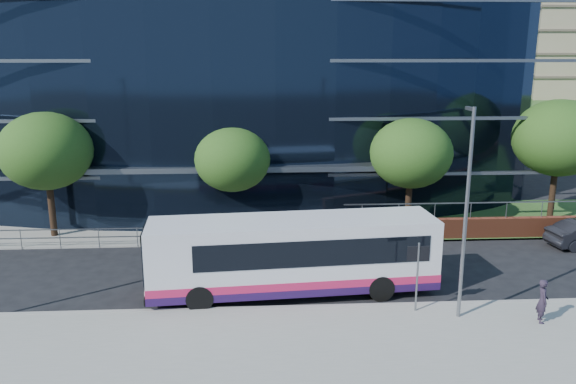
{
  "coord_description": "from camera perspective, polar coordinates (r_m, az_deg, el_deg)",
  "views": [
    {
      "loc": [
        -1.66,
        -21.58,
        9.93
      ],
      "look_at": [
        0.03,
        8.0,
        2.66
      ],
      "focal_mm": 35.0,
      "sensor_mm": 36.0,
      "label": 1
    }
  ],
  "objects": [
    {
      "name": "streetlight_east",
      "position": [
        21.57,
        17.65,
        -1.61
      ],
      "size": [
        0.15,
        0.77,
        8.0
      ],
      "color": "slate",
      "rests_on": "pavement_near"
    },
    {
      "name": "kerb",
      "position": [
        22.87,
        1.23,
        -11.71
      ],
      "size": [
        80.0,
        0.25,
        0.16
      ],
      "primitive_type": "cube",
      "color": "gray",
      "rests_on": "ground"
    },
    {
      "name": "tree_dist_e",
      "position": [
        66.93,
        19.5,
        8.39
      ],
      "size": [
        4.62,
        4.62,
        6.51
      ],
      "color": "black",
      "rests_on": "ground"
    },
    {
      "name": "glass_office",
      "position": [
        42.54,
        -6.55,
        11.1
      ],
      "size": [
        44.0,
        23.1,
        16.0
      ],
      "color": "black",
      "rests_on": "ground"
    },
    {
      "name": "apartment_block",
      "position": [
        85.69,
        20.46,
        13.74
      ],
      "size": [
        60.0,
        42.0,
        30.0
      ],
      "color": "#2D511E",
      "rests_on": "ground"
    },
    {
      "name": "tree_far_a",
      "position": [
        33.0,
        -23.38,
        3.83
      ],
      "size": [
        4.95,
        4.95,
        6.98
      ],
      "color": "black",
      "rests_on": "ground"
    },
    {
      "name": "city_bus",
      "position": [
        23.77,
        0.79,
        -6.37
      ],
      "size": [
        12.26,
        3.73,
        3.27
      ],
      "rotation": [
        0.0,
        0.0,
        0.08
      ],
      "color": "silver",
      "rests_on": "ground"
    },
    {
      "name": "tree_far_d",
      "position": [
        36.49,
        25.81,
        4.96
      ],
      "size": [
        5.28,
        5.28,
        7.44
      ],
      "color": "black",
      "rests_on": "ground"
    },
    {
      "name": "guard_railings",
      "position": [
        30.66,
        -15.09,
        -3.98
      ],
      "size": [
        24.0,
        0.05,
        1.1
      ],
      "color": "slate",
      "rests_on": "ground"
    },
    {
      "name": "pavement_near",
      "position": [
        19.36,
        2.2,
        -16.82
      ],
      "size": [
        80.0,
        8.0,
        0.15
      ],
      "primitive_type": "cube",
      "color": "gray",
      "rests_on": "ground"
    },
    {
      "name": "street_sign",
      "position": [
        22.32,
        13.06,
        -6.98
      ],
      "size": [
        0.85,
        0.09,
        2.8
      ],
      "color": "slate",
      "rests_on": "pavement_near"
    },
    {
      "name": "yellow_line_inner",
      "position": [
        23.22,
        1.16,
        -11.51
      ],
      "size": [
        80.0,
        0.08,
        0.01
      ],
      "primitive_type": "cube",
      "color": "gold",
      "rests_on": "ground"
    },
    {
      "name": "yellow_line_outer",
      "position": [
        23.08,
        1.19,
        -11.67
      ],
      "size": [
        80.0,
        0.08,
        0.01
      ],
      "primitive_type": "cube",
      "color": "gold",
      "rests_on": "ground"
    },
    {
      "name": "tree_far_b",
      "position": [
        31.63,
        -5.66,
        3.31
      ],
      "size": [
        4.29,
        4.29,
        6.05
      ],
      "color": "black",
      "rests_on": "ground"
    },
    {
      "name": "pedestrian",
      "position": [
        23.33,
        24.44,
        -10.04
      ],
      "size": [
        0.52,
        0.69,
        1.69
      ],
      "primitive_type": "imported",
      "rotation": [
        0.0,
        0.0,
        1.36
      ],
      "color": "#271E2D",
      "rests_on": "pavement_near"
    },
    {
      "name": "ground",
      "position": [
        23.81,
        1.04,
        -10.85
      ],
      "size": [
        200.0,
        200.0,
        0.0
      ],
      "primitive_type": "plane",
      "color": "black",
      "rests_on": "ground"
    },
    {
      "name": "tree_far_c",
      "position": [
        32.24,
        12.38,
        3.84
      ],
      "size": [
        4.62,
        4.62,
        6.51
      ],
      "color": "black",
      "rests_on": "ground"
    },
    {
      "name": "far_forecourt",
      "position": [
        34.32,
        -10.42,
        -3.17
      ],
      "size": [
        50.0,
        8.0,
        0.1
      ],
      "primitive_type": "cube",
      "color": "gray",
      "rests_on": "ground"
    }
  ]
}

